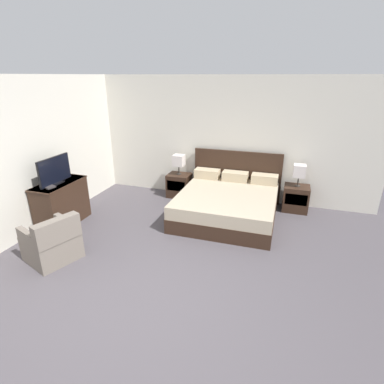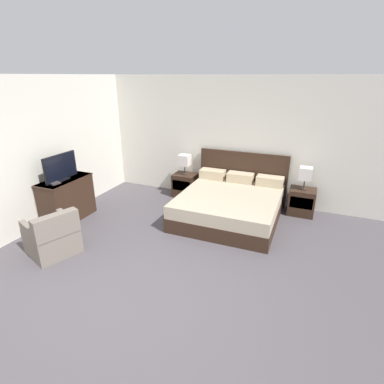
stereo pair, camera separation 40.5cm
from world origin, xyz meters
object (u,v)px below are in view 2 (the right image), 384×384
at_px(nightstand_left, 185,185).
at_px(dresser, 67,199).
at_px(armchair_by_window, 53,237).
at_px(table_lamp_right, 306,174).
at_px(nightstand_right, 302,202).
at_px(tv, 61,168).
at_px(book_red_cover, 53,183).
at_px(table_lamp_left, 185,160).
at_px(bed, 230,204).

relative_size(nightstand_left, dresser, 0.52).
height_order(dresser, armchair_by_window, dresser).
xyz_separation_m(nightstand_left, table_lamp_right, (2.63, 0.00, 0.60)).
height_order(nightstand_right, armchair_by_window, armchair_by_window).
bearing_deg(table_lamp_right, tv, -154.31).
xyz_separation_m(book_red_cover, armchair_by_window, (0.70, -0.80, -0.57)).
relative_size(nightstand_left, nightstand_right, 1.00).
relative_size(nightstand_right, table_lamp_right, 1.18).
relative_size(table_lamp_left, tv, 0.61).
distance_m(nightstand_right, tv, 4.81).
bearing_deg(table_lamp_right, nightstand_right, -90.00).
distance_m(table_lamp_right, armchair_by_window, 4.76).
relative_size(table_lamp_right, book_red_cover, 1.81).
bearing_deg(table_lamp_right, bed, -151.21).
bearing_deg(bed, table_lamp_right, 28.79).
bearing_deg(tv, nightstand_left, 51.34).
height_order(bed, nightstand_right, bed).
bearing_deg(armchair_by_window, tv, 124.00).
bearing_deg(nightstand_left, table_lamp_right, 0.03).
relative_size(nightstand_right, armchair_by_window, 0.62).
distance_m(bed, table_lamp_right, 1.61).
height_order(bed, armchair_by_window, bed).
bearing_deg(armchair_by_window, bed, 46.19).
xyz_separation_m(bed, dresser, (-2.96, -1.29, 0.14)).
relative_size(table_lamp_right, armchair_by_window, 0.52).
height_order(table_lamp_left, book_red_cover, table_lamp_left).
height_order(book_red_cover, armchair_by_window, book_red_cover).
xyz_separation_m(nightstand_left, dresser, (-1.64, -2.01, 0.16)).
bearing_deg(nightstand_right, dresser, -154.77).
distance_m(table_lamp_left, dresser, 2.64).
xyz_separation_m(dresser, book_red_cover, (-0.00, -0.26, 0.42)).
bearing_deg(dresser, bed, 23.61).
bearing_deg(nightstand_left, bed, -28.74).
bearing_deg(table_lamp_right, book_red_cover, -151.95).
distance_m(bed, armchair_by_window, 3.27).
bearing_deg(bed, dresser, -156.39).
xyz_separation_m(nightstand_right, dresser, (-4.27, -2.01, 0.16)).
bearing_deg(bed, table_lamp_left, 151.21).
distance_m(nightstand_right, book_red_cover, 4.88).
bearing_deg(tv, book_red_cover, -90.79).
distance_m(nightstand_right, armchair_by_window, 4.72).
bearing_deg(book_red_cover, armchair_by_window, -49.14).
bearing_deg(book_red_cover, tv, 89.21).
height_order(bed, dresser, bed).
xyz_separation_m(table_lamp_right, tv, (-4.27, -2.05, 0.21)).
xyz_separation_m(nightstand_left, tv, (-1.64, -2.05, 0.81)).
height_order(nightstand_right, table_lamp_right, table_lamp_right).
bearing_deg(table_lamp_left, tv, -128.64).
height_order(dresser, book_red_cover, book_red_cover).
height_order(bed, book_red_cover, bed).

